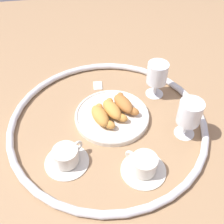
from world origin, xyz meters
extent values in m
plane|color=#997551|center=(0.00, 0.00, 0.00)|extent=(2.20, 2.20, 0.00)
torus|color=silver|center=(0.00, 0.00, 0.01)|extent=(0.68, 0.68, 0.02)
cylinder|color=silver|center=(-0.03, 0.02, 0.01)|extent=(0.26, 0.26, 0.02)
torus|color=silver|center=(-0.03, 0.02, 0.02)|extent=(0.26, 0.26, 0.01)
ellipsoid|color=#CC893D|center=(-0.01, -0.03, 0.04)|extent=(0.11, 0.07, 0.04)
ellipsoid|color=#CC893D|center=(0.03, 0.00, 0.03)|extent=(0.05, 0.05, 0.03)
ellipsoid|color=#CC893D|center=(-0.05, -0.02, 0.03)|extent=(0.05, 0.04, 0.03)
ellipsoid|color=#CC893D|center=(-0.03, 0.02, 0.04)|extent=(0.11, 0.08, 0.04)
ellipsoid|color=#CC893D|center=(0.01, 0.05, 0.03)|extent=(0.05, 0.05, 0.03)
ellipsoid|color=#CC893D|center=(-0.07, 0.02, 0.03)|extent=(0.05, 0.04, 0.03)
ellipsoid|color=#AD6B33|center=(-0.05, 0.06, 0.04)|extent=(0.11, 0.08, 0.04)
ellipsoid|color=#AD6B33|center=(-0.02, 0.09, 0.03)|extent=(0.05, 0.05, 0.03)
ellipsoid|color=#AD6B33|center=(-0.10, 0.06, 0.03)|extent=(0.05, 0.04, 0.03)
cylinder|color=silver|center=(0.14, -0.15, 0.00)|extent=(0.14, 0.14, 0.01)
cylinder|color=silver|center=(0.14, -0.15, 0.03)|extent=(0.08, 0.08, 0.05)
cylinder|color=brown|center=(0.14, -0.15, 0.06)|extent=(0.07, 0.07, 0.01)
torus|color=silver|center=(0.11, -0.11, 0.04)|extent=(0.03, 0.04, 0.04)
cylinder|color=silver|center=(0.20, 0.08, 0.00)|extent=(0.14, 0.14, 0.01)
cylinder|color=silver|center=(0.20, 0.08, 0.03)|extent=(0.08, 0.08, 0.05)
cylinder|color=brown|center=(0.20, 0.08, 0.06)|extent=(0.07, 0.07, 0.01)
torus|color=silver|center=(0.17, 0.04, 0.04)|extent=(0.04, 0.04, 0.04)
cylinder|color=white|center=(0.08, 0.25, 0.00)|extent=(0.07, 0.07, 0.01)
cylinder|color=white|center=(0.08, 0.25, 0.03)|extent=(0.01, 0.01, 0.05)
cylinder|color=white|center=(0.08, 0.25, 0.10)|extent=(0.08, 0.08, 0.08)
cylinder|color=yellow|center=(0.08, 0.25, 0.10)|extent=(0.07, 0.07, 0.07)
cylinder|color=white|center=(-0.13, 0.20, 0.00)|extent=(0.07, 0.07, 0.01)
cylinder|color=white|center=(-0.13, 0.20, 0.03)|extent=(0.01, 0.01, 0.05)
cylinder|color=white|center=(-0.13, 0.20, 0.10)|extent=(0.08, 0.08, 0.08)
cylinder|color=#E0CC4C|center=(-0.13, 0.20, 0.09)|extent=(0.07, 0.07, 0.05)
cube|color=white|center=(-0.21, -0.01, 0.00)|extent=(0.05, 0.04, 0.01)
camera|label=1|loc=(0.63, -0.09, 0.70)|focal=43.64mm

